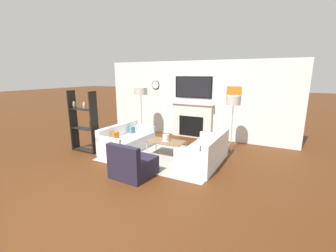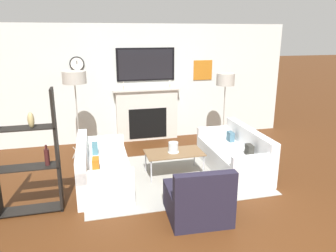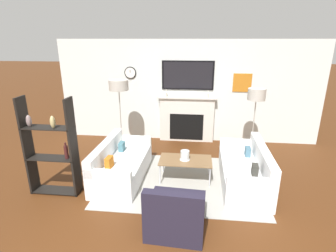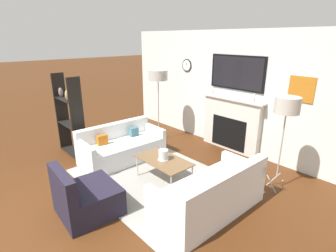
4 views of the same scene
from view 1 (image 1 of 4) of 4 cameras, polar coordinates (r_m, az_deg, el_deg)
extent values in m
plane|color=#482610|center=(4.45, -18.72, -18.07)|extent=(60.00, 60.00, 0.00)
cube|color=silver|center=(8.12, 6.50, 6.64)|extent=(6.98, 0.07, 2.70)
cube|color=beige|center=(8.13, 6.08, 1.30)|extent=(1.46, 0.16, 1.20)
cube|color=black|center=(8.09, 5.83, -0.05)|extent=(0.90, 0.01, 0.72)
cube|color=beige|center=(8.01, 6.13, 5.62)|extent=(1.58, 0.22, 0.04)
cylinder|color=#B2AD9E|center=(8.18, 2.48, 6.33)|extent=(0.04, 0.04, 0.10)
cylinder|color=white|center=(8.17, 2.48, 7.00)|extent=(0.03, 0.03, 0.09)
cylinder|color=#B2AD9E|center=(7.79, 9.83, 5.82)|extent=(0.04, 0.04, 0.10)
cylinder|color=white|center=(7.78, 9.86, 6.51)|extent=(0.03, 0.03, 0.09)
cube|color=black|center=(8.04, 6.46, 9.76)|extent=(1.36, 0.04, 0.75)
cube|color=black|center=(8.02, 6.41, 9.76)|extent=(1.26, 0.01, 0.68)
cylinder|color=black|center=(8.69, -3.17, 10.38)|extent=(0.32, 0.02, 0.32)
cylinder|color=silver|center=(8.68, -3.22, 10.37)|extent=(0.27, 0.00, 0.27)
cube|color=black|center=(8.68, -3.23, 10.60)|extent=(0.01, 0.00, 0.07)
cube|color=#B4661A|center=(7.67, 16.39, 7.88)|extent=(0.47, 0.02, 0.47)
cube|color=gray|center=(6.35, -1.39, -7.62)|extent=(3.08, 2.25, 0.01)
cube|color=silver|center=(6.90, -10.13, -4.31)|extent=(0.88, 1.77, 0.42)
cube|color=silver|center=(7.01, -12.41, -0.96)|extent=(0.21, 1.75, 0.33)
cube|color=silver|center=(7.45, -6.27, -0.47)|extent=(0.84, 0.12, 0.18)
cube|color=silver|center=(6.22, -14.98, -3.59)|extent=(0.84, 0.12, 0.18)
cube|color=#3F6B77|center=(7.18, -9.09, -1.03)|extent=(0.10, 0.20, 0.19)
cube|color=#B76018|center=(6.61, -13.18, -2.40)|extent=(0.12, 0.21, 0.21)
cube|color=silver|center=(5.84, 9.00, -7.47)|extent=(0.84, 1.81, 0.43)
cube|color=silver|center=(5.62, 12.26, -4.22)|extent=(0.19, 1.80, 0.35)
cube|color=silver|center=(4.98, 5.84, -7.26)|extent=(0.81, 0.12, 0.18)
cube|color=silver|center=(6.51, 11.58, -2.56)|extent=(0.81, 0.12, 0.18)
cube|color=#302F2A|center=(5.34, 8.91, -5.88)|extent=(0.12, 0.20, 0.19)
cube|color=#406376|center=(6.06, 11.44, -3.69)|extent=(0.11, 0.19, 0.19)
cube|color=black|center=(5.20, -8.64, -10.17)|extent=(0.87, 0.87, 0.42)
cube|color=black|center=(4.81, -11.40, -7.10)|extent=(0.83, 0.19, 0.38)
cube|color=brown|center=(6.24, -0.49, -3.93)|extent=(1.03, 0.59, 0.02)
cylinder|color=#B7B7BC|center=(6.33, -5.39, -5.79)|extent=(0.02, 0.02, 0.42)
cylinder|color=#B7B7BC|center=(5.90, 2.49, -7.18)|extent=(0.02, 0.02, 0.42)
cylinder|color=#B7B7BC|center=(6.74, -3.08, -4.57)|extent=(0.02, 0.02, 0.42)
cylinder|color=#B7B7BC|center=(6.34, 4.42, -5.75)|extent=(0.02, 0.02, 0.42)
cylinder|color=silver|center=(6.22, -0.59, -3.01)|extent=(0.17, 0.17, 0.19)
cylinder|color=silver|center=(6.24, -0.59, -3.38)|extent=(0.10, 0.10, 0.10)
cylinder|color=silver|center=(6.25, -0.59, -3.78)|extent=(0.20, 0.20, 0.01)
cylinder|color=#9E998E|center=(8.17, -5.90, -1.95)|extent=(0.09, 0.23, 0.29)
cylinder|color=#9E998E|center=(8.30, -6.82, -1.73)|extent=(0.17, 0.19, 0.29)
cylinder|color=#9E998E|center=(8.13, -7.20, -2.07)|extent=(0.23, 0.07, 0.29)
cylinder|color=#9E998E|center=(8.03, -6.79, 3.42)|extent=(0.02, 0.02, 1.27)
cylinder|color=#B2ADA3|center=(7.94, -6.93, 8.78)|extent=(0.46, 0.46, 0.24)
cylinder|color=#9E998E|center=(7.03, 16.48, -5.06)|extent=(0.09, 0.23, 0.26)
cylinder|color=#9E998E|center=(7.10, 15.07, -4.79)|extent=(0.17, 0.19, 0.26)
cylinder|color=#9E998E|center=(6.92, 15.20, -5.27)|extent=(0.23, 0.07, 0.26)
cylinder|color=#9E998E|center=(6.84, 15.94, 0.50)|extent=(0.02, 0.02, 1.14)
cylinder|color=#B2ADA3|center=(6.73, 16.31, 6.32)|extent=(0.39, 0.39, 0.26)
cube|color=black|center=(7.31, -22.90, 1.35)|extent=(0.04, 0.28, 1.79)
cube|color=black|center=(6.69, -18.20, 0.73)|extent=(0.04, 0.28, 1.79)
cube|color=black|center=(7.21, -20.10, -5.69)|extent=(0.89, 0.28, 0.02)
cube|color=black|center=(7.04, -20.52, -0.60)|extent=(0.89, 0.28, 0.01)
cube|color=black|center=(6.93, -20.89, 4.00)|extent=(0.89, 0.28, 0.02)
ellipsoid|color=tan|center=(6.79, -20.49, 4.86)|extent=(0.09, 0.09, 0.22)
cylinder|color=#3D1919|center=(6.81, -19.01, 0.18)|extent=(0.07, 0.07, 0.24)
cylinder|color=#3D1919|center=(6.78, -19.10, 1.40)|extent=(0.03, 0.03, 0.06)
ellipsoid|color=gray|center=(7.15, -22.74, 5.00)|extent=(0.09, 0.09, 0.21)
camera|label=2|loc=(4.27, -64.58, 9.20)|focal=35.00mm
camera|label=3|loc=(2.70, -52.59, 17.76)|focal=28.00mm
camera|label=4|loc=(2.54, 39.36, 16.53)|focal=28.00mm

